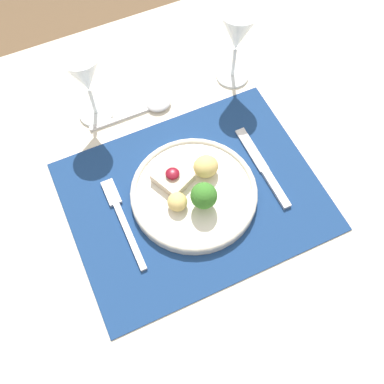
% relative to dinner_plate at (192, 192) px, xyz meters
% --- Properties ---
extents(ground_plane, '(8.00, 8.00, 0.00)m').
position_rel_dinner_plate_xyz_m(ground_plane, '(0.00, -0.00, -0.76)').
color(ground_plane, brown).
extents(dining_table, '(1.55, 1.02, 0.74)m').
position_rel_dinner_plate_xyz_m(dining_table, '(0.00, -0.00, -0.10)').
color(dining_table, beige).
rests_on(dining_table, ground_plane).
extents(placemat, '(0.47, 0.37, 0.00)m').
position_rel_dinner_plate_xyz_m(placemat, '(0.00, -0.00, -0.02)').
color(placemat, navy).
rests_on(placemat, dining_table).
extents(dinner_plate, '(0.24, 0.24, 0.08)m').
position_rel_dinner_plate_xyz_m(dinner_plate, '(0.00, 0.00, 0.00)').
color(dinner_plate, silver).
rests_on(dinner_plate, placemat).
extents(fork, '(0.02, 0.20, 0.01)m').
position_rel_dinner_plate_xyz_m(fork, '(-0.14, 0.02, -0.01)').
color(fork, silver).
rests_on(fork, placemat).
extents(knife, '(0.02, 0.20, 0.01)m').
position_rel_dinner_plate_xyz_m(knife, '(0.15, -0.01, -0.01)').
color(knife, silver).
rests_on(knife, placemat).
extents(spoon, '(0.18, 0.04, 0.02)m').
position_rel_dinner_plate_xyz_m(spoon, '(0.01, 0.23, -0.01)').
color(spoon, silver).
rests_on(spoon, dining_table).
extents(wine_glass_near, '(0.08, 0.08, 0.18)m').
position_rel_dinner_plate_xyz_m(wine_glass_near, '(0.21, 0.24, 0.10)').
color(wine_glass_near, white).
rests_on(wine_glass_near, dining_table).
extents(wine_glass_far, '(0.08, 0.08, 0.17)m').
position_rel_dinner_plate_xyz_m(wine_glass_far, '(-0.10, 0.27, 0.10)').
color(wine_glass_far, white).
rests_on(wine_glass_far, dining_table).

